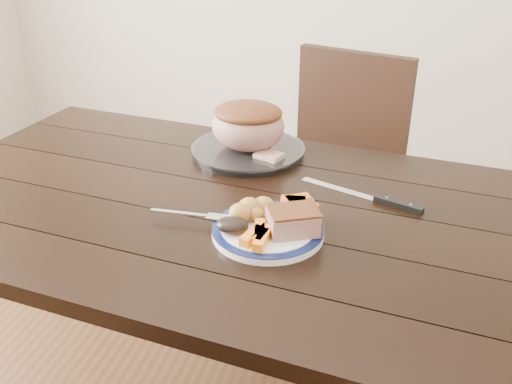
% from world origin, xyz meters
% --- Properties ---
extents(dining_table, '(1.69, 1.07, 0.75)m').
position_xyz_m(dining_table, '(0.00, 0.00, 0.66)').
color(dining_table, black).
rests_on(dining_table, ground).
extents(chair_far, '(0.52, 0.53, 0.93)m').
position_xyz_m(chair_far, '(0.18, 0.73, 0.52)').
color(chair_far, black).
rests_on(chair_far, ground).
extents(dinner_plate, '(0.24, 0.24, 0.02)m').
position_xyz_m(dinner_plate, '(0.13, -0.11, 0.76)').
color(dinner_plate, white).
rests_on(dinner_plate, dining_table).
extents(plate_rim, '(0.24, 0.24, 0.02)m').
position_xyz_m(plate_rim, '(0.13, -0.11, 0.77)').
color(plate_rim, '#0C1640').
rests_on(plate_rim, dinner_plate).
extents(serving_platter, '(0.31, 0.31, 0.02)m').
position_xyz_m(serving_platter, '(-0.03, 0.29, 0.76)').
color(serving_platter, white).
rests_on(serving_platter, dining_table).
extents(pork_slice, '(0.13, 0.12, 0.05)m').
position_xyz_m(pork_slice, '(0.19, -0.12, 0.79)').
color(pork_slice, '#AD756A').
rests_on(pork_slice, dinner_plate).
extents(roasted_potatoes, '(0.09, 0.09, 0.05)m').
position_xyz_m(roasted_potatoes, '(0.09, -0.09, 0.79)').
color(roasted_potatoes, gold).
rests_on(roasted_potatoes, dinner_plate).
extents(carrot_batons, '(0.06, 0.11, 0.02)m').
position_xyz_m(carrot_batons, '(0.13, -0.17, 0.78)').
color(carrot_batons, orange).
rests_on(carrot_batons, dinner_plate).
extents(pumpkin_wedges, '(0.09, 0.09, 0.04)m').
position_xyz_m(pumpkin_wedges, '(0.19, -0.05, 0.79)').
color(pumpkin_wedges, orange).
rests_on(pumpkin_wedges, dinner_plate).
extents(dark_mushroom, '(0.07, 0.05, 0.03)m').
position_xyz_m(dark_mushroom, '(0.06, -0.15, 0.79)').
color(dark_mushroom, black).
rests_on(dark_mushroom, dinner_plate).
extents(fork, '(0.18, 0.03, 0.00)m').
position_xyz_m(fork, '(-0.04, -0.11, 0.77)').
color(fork, silver).
rests_on(fork, dinner_plate).
extents(roast_joint, '(0.21, 0.18, 0.13)m').
position_xyz_m(roast_joint, '(-0.03, 0.29, 0.83)').
color(roast_joint, '#AF776B').
rests_on(roast_joint, serving_platter).
extents(cut_slice, '(0.08, 0.08, 0.02)m').
position_xyz_m(cut_slice, '(0.05, 0.24, 0.78)').
color(cut_slice, tan).
rests_on(cut_slice, serving_platter).
extents(carving_knife, '(0.31, 0.13, 0.01)m').
position_xyz_m(carving_knife, '(0.36, 0.10, 0.76)').
color(carving_knife, silver).
rests_on(carving_knife, dining_table).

